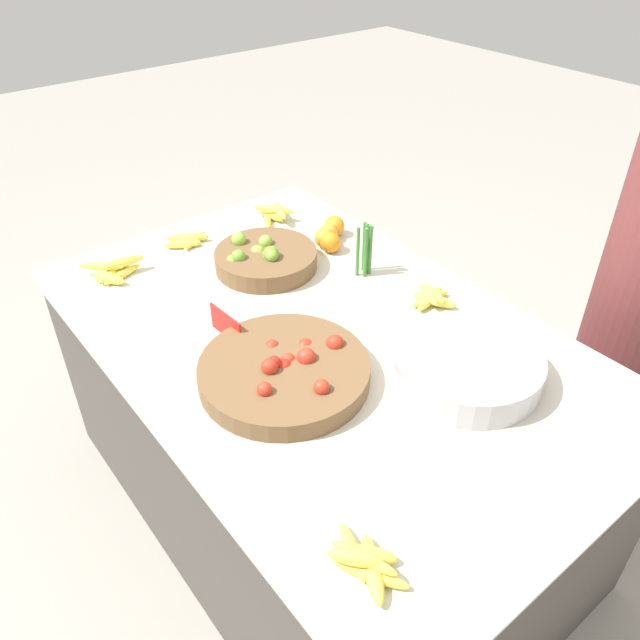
% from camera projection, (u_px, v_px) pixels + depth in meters
% --- Properties ---
extents(ground_plane, '(12.00, 12.00, 0.00)m').
position_uv_depth(ground_plane, '(320.00, 502.00, 2.28)').
color(ground_plane, '#A39E93').
extents(market_table, '(1.78, 1.12, 0.78)m').
position_uv_depth(market_table, '(320.00, 427.00, 2.05)').
color(market_table, '#4C4742').
rests_on(market_table, ground_plane).
extents(lime_bowl, '(0.35, 0.35, 0.10)m').
position_uv_depth(lime_bowl, '(265.00, 258.00, 2.11)').
color(lime_bowl, brown).
rests_on(lime_bowl, market_table).
extents(tomato_basket, '(0.45, 0.45, 0.09)m').
position_uv_depth(tomato_basket, '(285.00, 371.00, 1.64)').
color(tomato_basket, brown).
rests_on(tomato_basket, market_table).
extents(orange_pile, '(0.16, 0.16, 0.08)m').
position_uv_depth(orange_pile, '(330.00, 234.00, 2.24)').
color(orange_pile, orange).
rests_on(orange_pile, market_table).
extents(metal_bowl, '(0.39, 0.39, 0.08)m').
position_uv_depth(metal_bowl, '(467.00, 366.00, 1.64)').
color(metal_bowl, '#B7B7BF').
rests_on(metal_bowl, market_table).
extents(price_sign, '(0.14, 0.01, 0.08)m').
position_uv_depth(price_sign, '(226.00, 325.00, 1.79)').
color(price_sign, red).
rests_on(price_sign, market_table).
extents(veg_bundle, '(0.05, 0.05, 0.18)m').
position_uv_depth(veg_bundle, '(365.00, 250.00, 2.04)').
color(veg_bundle, '#4C8E42').
rests_on(veg_bundle, market_table).
extents(banana_bunch_front_left, '(0.20, 0.13, 0.06)m').
position_uv_depth(banana_bunch_front_left, '(365.00, 561.00, 1.20)').
color(banana_bunch_front_left, '#EFDB4C').
rests_on(banana_bunch_front_left, market_table).
extents(banana_bunch_middle_left, '(0.17, 0.16, 0.06)m').
position_uv_depth(banana_bunch_middle_left, '(275.00, 213.00, 2.40)').
color(banana_bunch_middle_left, '#EFDB4C').
rests_on(banana_bunch_middle_left, market_table).
extents(banana_bunch_front_right, '(0.18, 0.20, 0.06)m').
position_uv_depth(banana_bunch_front_right, '(113.00, 271.00, 2.06)').
color(banana_bunch_front_right, '#EFDB4C').
rests_on(banana_bunch_front_right, market_table).
extents(banana_bunch_back_center, '(0.13, 0.18, 0.04)m').
position_uv_depth(banana_bunch_back_center, '(188.00, 240.00, 2.25)').
color(banana_bunch_back_center, '#EFDB4C').
rests_on(banana_bunch_back_center, market_table).
extents(banana_bunch_middle_right, '(0.15, 0.15, 0.05)m').
position_uv_depth(banana_bunch_middle_right, '(432.00, 298.00, 1.94)').
color(banana_bunch_middle_right, '#EFDB4C').
rests_on(banana_bunch_middle_right, market_table).
extents(vendor_person, '(0.29, 0.29, 1.59)m').
position_uv_depth(vendor_person, '(637.00, 308.00, 2.00)').
color(vendor_person, brown).
rests_on(vendor_person, ground_plane).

